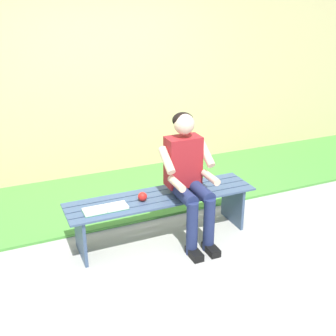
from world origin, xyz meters
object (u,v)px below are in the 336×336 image
Objects in this scene: person_seated at (188,174)px; book_open at (106,209)px; apple at (142,197)px; bench_near at (162,206)px.

person_seated reaches higher than book_open.
person_seated is 14.39× the size of apple.
bench_near is 0.43m from person_seated.
apple is 0.38m from book_open.
person_seated is 0.85m from book_open.
person_seated is (-0.24, 0.10, 0.34)m from bench_near.
book_open is at bearing 6.61° from bench_near.
apple is at bearing -173.98° from book_open.
apple is (0.21, 0.03, 0.15)m from bench_near.
book_open is (0.38, 0.04, -0.03)m from apple.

